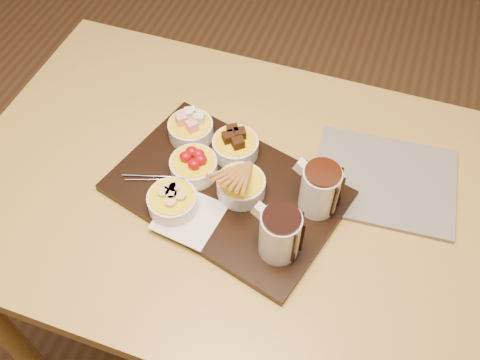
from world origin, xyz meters
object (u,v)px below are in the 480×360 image
(bowl_strawberries, at_px, (194,167))
(pitcher_dark_chocolate, at_px, (280,234))
(serving_board, at_px, (226,191))
(newspaper, at_px, (384,180))
(dining_table, at_px, (239,212))
(pitcher_milk_chocolate, at_px, (320,190))

(bowl_strawberries, xyz_separation_m, pitcher_dark_chocolate, (0.22, -0.12, 0.03))
(serving_board, distance_m, pitcher_dark_chocolate, 0.19)
(newspaper, bearing_deg, dining_table, -162.56)
(dining_table, relative_size, newspaper, 4.03)
(serving_board, distance_m, pitcher_milk_chocolate, 0.20)
(dining_table, bearing_deg, serving_board, -125.25)
(dining_table, distance_m, bowl_strawberries, 0.17)
(bowl_strawberries, bearing_deg, serving_board, -11.75)
(bowl_strawberries, height_order, pitcher_dark_chocolate, pitcher_dark_chocolate)
(dining_table, height_order, pitcher_milk_chocolate, pitcher_milk_chocolate)
(dining_table, xyz_separation_m, pitcher_dark_chocolate, (0.13, -0.13, 0.17))
(serving_board, height_order, newspaper, serving_board)
(pitcher_dark_chocolate, relative_size, pitcher_milk_chocolate, 1.00)
(serving_board, height_order, pitcher_milk_chocolate, pitcher_milk_chocolate)
(pitcher_dark_chocolate, height_order, pitcher_milk_chocolate, same)
(bowl_strawberries, bearing_deg, newspaper, 17.87)
(serving_board, distance_m, bowl_strawberries, 0.08)
(dining_table, xyz_separation_m, newspaper, (0.29, 0.11, 0.10))
(dining_table, relative_size, pitcher_dark_chocolate, 11.41)
(serving_board, xyz_separation_m, bowl_strawberries, (-0.08, 0.02, 0.03))
(serving_board, xyz_separation_m, newspaper, (0.31, 0.14, -0.00))
(dining_table, bearing_deg, newspaper, 21.72)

